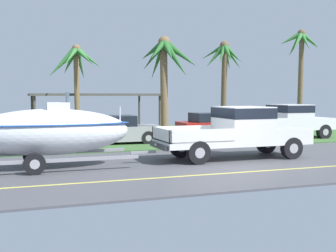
{
  "coord_description": "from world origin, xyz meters",
  "views": [
    {
      "loc": [
        -6.56,
        -13.16,
        2.32
      ],
      "look_at": [
        -1.56,
        1.05,
        1.25
      ],
      "focal_mm": 45.62,
      "sensor_mm": 36.0,
      "label": 1
    }
  ],
  "objects_px": {
    "palm_tree_mid": "(224,63)",
    "parked_pickup_background": "(289,120)",
    "carport_awning": "(93,95)",
    "palm_tree_near_right": "(75,67)",
    "pickup_truck_towing": "(242,130)",
    "parked_sedan_near": "(111,130)",
    "parked_sedan_far": "(217,125)",
    "palm_tree_far_right": "(300,54)",
    "boat_on_trailer": "(50,132)",
    "palm_tree_far_left": "(166,62)"
  },
  "relations": [
    {
      "from": "palm_tree_mid",
      "to": "palm_tree_far_left",
      "type": "distance_m",
      "value": 9.63
    },
    {
      "from": "parked_sedan_far",
      "to": "pickup_truck_towing",
      "type": "bearing_deg",
      "value": -109.32
    },
    {
      "from": "pickup_truck_towing",
      "to": "parked_sedan_near",
      "type": "bearing_deg",
      "value": 121.83
    },
    {
      "from": "parked_sedan_near",
      "to": "carport_awning",
      "type": "relative_size",
      "value": 0.59
    },
    {
      "from": "parked_sedan_near",
      "to": "palm_tree_far_right",
      "type": "bearing_deg",
      "value": 17.57
    },
    {
      "from": "pickup_truck_towing",
      "to": "palm_tree_near_right",
      "type": "distance_m",
      "value": 11.54
    },
    {
      "from": "palm_tree_far_right",
      "to": "carport_awning",
      "type": "bearing_deg",
      "value": 169.81
    },
    {
      "from": "boat_on_trailer",
      "to": "carport_awning",
      "type": "relative_size",
      "value": 0.82
    },
    {
      "from": "palm_tree_near_right",
      "to": "palm_tree_mid",
      "type": "distance_m",
      "value": 10.25
    },
    {
      "from": "carport_awning",
      "to": "palm_tree_near_right",
      "type": "bearing_deg",
      "value": -117.73
    },
    {
      "from": "carport_awning",
      "to": "boat_on_trailer",
      "type": "bearing_deg",
      "value": -105.45
    },
    {
      "from": "pickup_truck_towing",
      "to": "palm_tree_near_right",
      "type": "xyz_separation_m",
      "value": [
        -4.86,
        10.07,
        2.84
      ]
    },
    {
      "from": "boat_on_trailer",
      "to": "carport_awning",
      "type": "distance_m",
      "value": 13.4
    },
    {
      "from": "parked_sedan_far",
      "to": "palm_tree_near_right",
      "type": "relative_size",
      "value": 0.87
    },
    {
      "from": "palm_tree_mid",
      "to": "pickup_truck_towing",
      "type": "bearing_deg",
      "value": -113.78
    },
    {
      "from": "carport_awning",
      "to": "parked_pickup_background",
      "type": "bearing_deg",
      "value": -38.65
    },
    {
      "from": "pickup_truck_towing",
      "to": "parked_sedan_far",
      "type": "bearing_deg",
      "value": 70.68
    },
    {
      "from": "boat_on_trailer",
      "to": "parked_pickup_background",
      "type": "relative_size",
      "value": 1.1
    },
    {
      "from": "pickup_truck_towing",
      "to": "palm_tree_far_right",
      "type": "xyz_separation_m",
      "value": [
        10.22,
        10.42,
        4.12
      ]
    },
    {
      "from": "parked_sedan_far",
      "to": "palm_tree_far_left",
      "type": "distance_m",
      "value": 5.83
    },
    {
      "from": "pickup_truck_towing",
      "to": "carport_awning",
      "type": "relative_size",
      "value": 0.76
    },
    {
      "from": "parked_sedan_near",
      "to": "palm_tree_far_left",
      "type": "xyz_separation_m",
      "value": [
        2.4,
        -1.18,
        3.2
      ]
    },
    {
      "from": "parked_sedan_near",
      "to": "palm_tree_far_right",
      "type": "relative_size",
      "value": 0.68
    },
    {
      "from": "pickup_truck_towing",
      "to": "parked_pickup_background",
      "type": "relative_size",
      "value": 1.02
    },
    {
      "from": "palm_tree_mid",
      "to": "palm_tree_near_right",
      "type": "bearing_deg",
      "value": -169.99
    },
    {
      "from": "boat_on_trailer",
      "to": "palm_tree_far_right",
      "type": "height_order",
      "value": "palm_tree_far_right"
    },
    {
      "from": "carport_awning",
      "to": "palm_tree_near_right",
      "type": "height_order",
      "value": "palm_tree_near_right"
    },
    {
      "from": "pickup_truck_towing",
      "to": "parked_sedan_near",
      "type": "height_order",
      "value": "pickup_truck_towing"
    },
    {
      "from": "pickup_truck_towing",
      "to": "boat_on_trailer",
      "type": "xyz_separation_m",
      "value": [
        -6.94,
        -0.0,
        0.12
      ]
    },
    {
      "from": "pickup_truck_towing",
      "to": "parked_sedan_far",
      "type": "xyz_separation_m",
      "value": [
        2.66,
        7.6,
        -0.39
      ]
    },
    {
      "from": "carport_awning",
      "to": "palm_tree_near_right",
      "type": "distance_m",
      "value": 3.52
    },
    {
      "from": "palm_tree_near_right",
      "to": "palm_tree_far_right",
      "type": "relative_size",
      "value": 0.76
    },
    {
      "from": "carport_awning",
      "to": "palm_tree_far_left",
      "type": "xyz_separation_m",
      "value": [
        2.06,
        -8.05,
        1.53
      ]
    },
    {
      "from": "boat_on_trailer",
      "to": "parked_pickup_background",
      "type": "bearing_deg",
      "value": 22.91
    },
    {
      "from": "parked_sedan_near",
      "to": "carport_awning",
      "type": "xyz_separation_m",
      "value": [
        0.34,
        6.86,
        1.68
      ]
    },
    {
      "from": "parked_sedan_far",
      "to": "boat_on_trailer",
      "type": "bearing_deg",
      "value": -141.65
    },
    {
      "from": "parked_sedan_near",
      "to": "parked_sedan_far",
      "type": "xyz_separation_m",
      "value": [
        6.39,
        1.6,
        -0.0
      ]
    },
    {
      "from": "parked_sedan_near",
      "to": "palm_tree_far_left",
      "type": "height_order",
      "value": "palm_tree_far_left"
    },
    {
      "from": "parked_sedan_near",
      "to": "palm_tree_far_right",
      "type": "xyz_separation_m",
      "value": [
        13.95,
        4.42,
        4.51
      ]
    },
    {
      "from": "boat_on_trailer",
      "to": "carport_awning",
      "type": "xyz_separation_m",
      "value": [
        3.56,
        12.87,
        1.17
      ]
    },
    {
      "from": "palm_tree_far_left",
      "to": "boat_on_trailer",
      "type": "bearing_deg",
      "value": -139.34
    },
    {
      "from": "boat_on_trailer",
      "to": "palm_tree_far_left",
      "type": "xyz_separation_m",
      "value": [
        5.61,
        4.82,
        2.69
      ]
    },
    {
      "from": "palm_tree_mid",
      "to": "palm_tree_far_right",
      "type": "distance_m",
      "value": 5.24
    },
    {
      "from": "pickup_truck_towing",
      "to": "parked_sedan_far",
      "type": "relative_size",
      "value": 1.31
    },
    {
      "from": "parked_sedan_far",
      "to": "carport_awning",
      "type": "distance_m",
      "value": 8.2
    },
    {
      "from": "palm_tree_mid",
      "to": "parked_pickup_background",
      "type": "bearing_deg",
      "value": -83.88
    },
    {
      "from": "parked_sedan_near",
      "to": "carport_awning",
      "type": "distance_m",
      "value": 7.08
    },
    {
      "from": "boat_on_trailer",
      "to": "palm_tree_near_right",
      "type": "bearing_deg",
      "value": 78.3
    },
    {
      "from": "pickup_truck_towing",
      "to": "palm_tree_mid",
      "type": "relative_size",
      "value": 0.99
    },
    {
      "from": "pickup_truck_towing",
      "to": "carport_awning",
      "type": "distance_m",
      "value": 13.37
    }
  ]
}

